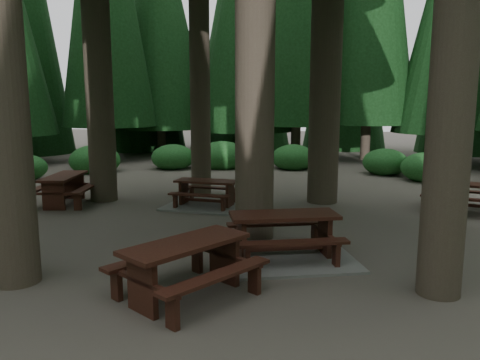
# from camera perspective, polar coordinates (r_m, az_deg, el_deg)

# --- Properties ---
(ground) EXTENTS (80.00, 80.00, 0.00)m
(ground) POSITION_cam_1_polar(r_m,az_deg,el_deg) (10.41, -2.81, -7.05)
(ground) COLOR #585047
(ground) RESTS_ON ground
(picnic_table_a) EXTENTS (3.08, 2.77, 0.88)m
(picnic_table_a) POSITION_cam_1_polar(r_m,az_deg,el_deg) (9.04, 5.35, -7.57)
(picnic_table_a) COLOR gray
(picnic_table_a) RESTS_ON ground
(picnic_table_b) EXTENTS (1.85, 2.18, 0.86)m
(picnic_table_b) POSITION_cam_1_polar(r_m,az_deg,el_deg) (14.59, -20.66, -0.57)
(picnic_table_b) COLOR #371410
(picnic_table_b) RESTS_ON ground
(picnic_table_c) EXTENTS (2.50, 2.17, 0.76)m
(picnic_table_c) POSITION_cam_1_polar(r_m,az_deg,el_deg) (13.44, -4.10, -2.16)
(picnic_table_c) COLOR gray
(picnic_table_c) RESTS_ON ground
(picnic_table_d) EXTENTS (2.23, 2.04, 0.78)m
(picnic_table_d) POSITION_cam_1_polar(r_m,az_deg,el_deg) (14.19, 25.20, -1.34)
(picnic_table_d) COLOR #371410
(picnic_table_d) RESTS_ON ground
(picnic_table_e) EXTENTS (2.49, 2.59, 0.87)m
(picnic_table_e) POSITION_cam_1_polar(r_m,az_deg,el_deg) (7.26, -6.57, -9.70)
(picnic_table_e) COLOR #371410
(picnic_table_e) RESTS_ON ground
(shrub_ring) EXTENTS (23.86, 24.64, 1.49)m
(shrub_ring) POSITION_cam_1_polar(r_m,az_deg,el_deg) (10.91, 1.57, -4.09)
(shrub_ring) COLOR #1E5A1F
(shrub_ring) RESTS_ON ground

